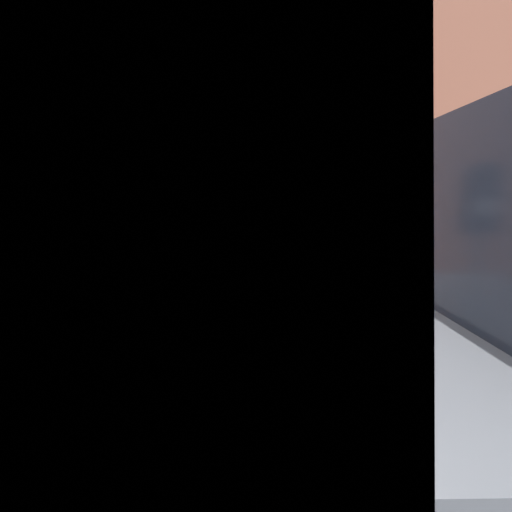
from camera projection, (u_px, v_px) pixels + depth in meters
The scene contains 3 objects.
sidewalk at pixel (270, 340), 4.01m from camera, with size 24.00×2.80×0.11m.
building_facade at pixel (250, 76), 6.62m from camera, with size 24.00×0.30×6.95m.
parking_meter at pixel (256, 225), 2.60m from camera, with size 0.20×0.14×1.60m.
Camera 1 is at (-0.43, -1.63, 1.47)m, focal length 28.00 mm.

